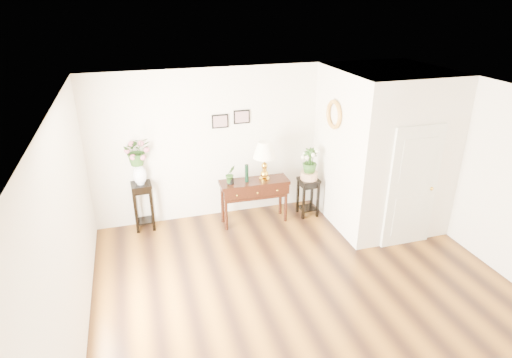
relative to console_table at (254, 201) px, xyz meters
name	(u,v)px	position (x,y,z in m)	size (l,w,h in m)	color
floor	(309,293)	(0.16, -2.23, -0.42)	(6.00, 5.50, 0.02)	brown
ceiling	(320,101)	(0.16, -2.23, 2.38)	(6.00, 5.50, 0.02)	white
wall_back	(255,141)	(0.16, 0.52, 0.98)	(6.00, 0.02, 2.80)	white
wall_left	(68,242)	(-2.84, -2.23, 0.98)	(0.02, 5.50, 2.80)	white
wall_right	(499,180)	(3.16, -2.23, 0.98)	(0.02, 5.50, 2.80)	white
partition	(382,148)	(2.26, -0.46, 0.98)	(1.80, 1.95, 2.80)	white
door	(412,188)	(2.26, -1.46, 0.63)	(0.90, 0.05, 2.10)	silver
art_print_left	(220,121)	(-0.49, 0.50, 1.43)	(0.30, 0.02, 0.25)	black
art_print_right	(242,117)	(-0.09, 0.50, 1.48)	(0.30, 0.02, 0.25)	black
wall_ornament	(334,115)	(1.32, -0.33, 1.63)	(0.51, 0.51, 0.07)	gold
console_table	(254,201)	(0.00, 0.00, 0.00)	(1.26, 0.42, 0.84)	black
table_lamp	(264,162)	(0.19, 0.00, 0.77)	(0.42, 0.42, 0.73)	gold
green_vase	(247,173)	(-0.14, 0.00, 0.59)	(0.07, 0.07, 0.33)	black
potted_plant	(230,175)	(-0.44, 0.00, 0.58)	(0.18, 0.15, 0.33)	#234717
plant_stand_a	(143,206)	(-1.97, 0.34, 0.02)	(0.34, 0.34, 0.88)	black
porcelain_vase	(139,172)	(-1.97, 0.34, 0.69)	(0.24, 0.24, 0.41)	white
lily_arrangement	(137,149)	(-1.97, 0.34, 1.12)	(0.45, 0.39, 0.50)	#234717
plant_stand_b	(308,197)	(1.06, -0.02, -0.04)	(0.35, 0.35, 0.75)	black
ceramic_bowl	(309,175)	(1.06, -0.02, 0.41)	(0.32, 0.32, 0.14)	tan
narcissus	(310,161)	(1.06, -0.02, 0.69)	(0.27, 0.27, 0.48)	#234717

